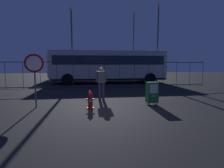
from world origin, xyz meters
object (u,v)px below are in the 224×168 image
at_px(fire_hydrant, 90,100).
at_px(newspaper_box_primary, 152,92).
at_px(street_light_far_left, 134,41).
at_px(bus_near, 108,65).
at_px(bus_far, 95,65).
at_px(street_light_near_right, 158,38).
at_px(stop_sign, 34,69).
at_px(street_light_near_left, 72,40).
at_px(pedestrian, 101,81).

height_order(fire_hydrant, newspaper_box_primary, newspaper_box_primary).
height_order(newspaper_box_primary, street_light_far_left, street_light_far_left).
relative_size(bus_near, bus_far, 0.99).
xyz_separation_m(street_light_near_right, street_light_far_left, (-0.94, 5.16, 0.37)).
xyz_separation_m(bus_near, street_light_near_right, (4.67, -0.39, 2.56)).
height_order(fire_hydrant, bus_far, bus_far).
relative_size(newspaper_box_primary, bus_far, 0.10).
height_order(bus_near, street_light_far_left, street_light_far_left).
bearing_deg(street_light_near_right, street_light_far_left, 100.29).
bearing_deg(bus_near, stop_sign, -114.14).
distance_m(newspaper_box_primary, street_light_near_right, 10.47).
height_order(bus_far, street_light_near_left, street_light_near_left).
height_order(fire_hydrant, street_light_near_right, street_light_near_right).
distance_m(fire_hydrant, newspaper_box_primary, 2.77).
distance_m(stop_sign, street_light_near_right, 12.76).
relative_size(stop_sign, street_light_near_left, 0.34).
bearing_deg(stop_sign, fire_hydrant, -13.89).
bearing_deg(newspaper_box_primary, fire_hydrant, -173.77).
relative_size(pedestrian, bus_far, 0.16).
height_order(newspaper_box_primary, street_light_near_left, street_light_near_left).
relative_size(fire_hydrant, street_light_far_left, 0.09).
bearing_deg(street_light_near_left, fire_hydrant, -81.92).
xyz_separation_m(street_light_near_left, street_light_near_right, (7.96, 0.35, 0.41)).
bearing_deg(bus_far, stop_sign, -106.17).
bearing_deg(stop_sign, street_light_far_left, 60.00).
bearing_deg(bus_near, fire_hydrant, -100.82).
xyz_separation_m(stop_sign, street_light_near_left, (0.98, 8.35, 2.26)).
xyz_separation_m(fire_hydrant, stop_sign, (-2.25, 0.56, 1.25)).
xyz_separation_m(bus_near, street_light_far_left, (3.73, 4.78, 2.93)).
relative_size(street_light_near_right, street_light_far_left, 0.91).
xyz_separation_m(pedestrian, street_light_near_left, (-1.89, 7.09, 2.92)).
height_order(newspaper_box_primary, pedestrian, pedestrian).
bearing_deg(newspaper_box_primary, street_light_near_left, 114.97).
bearing_deg(bus_far, street_light_far_left, -2.58).
distance_m(stop_sign, bus_near, 10.04).
height_order(bus_near, street_light_near_right, street_light_near_right).
bearing_deg(pedestrian, street_light_near_right, 50.79).
height_order(bus_far, street_light_near_right, street_light_near_right).
xyz_separation_m(pedestrian, bus_near, (1.41, 7.83, 0.76)).
relative_size(fire_hydrant, stop_sign, 0.33).
height_order(stop_sign, street_light_near_left, street_light_near_left).
bearing_deg(pedestrian, bus_near, 79.82).
relative_size(fire_hydrant, street_light_near_right, 0.10).
bearing_deg(bus_near, pedestrian, -99.13).
relative_size(stop_sign, bus_near, 0.21).
bearing_deg(street_light_near_left, newspaper_box_primary, -65.03).
relative_size(pedestrian, bus_near, 0.16).
bearing_deg(bus_far, pedestrian, -94.66).
bearing_deg(stop_sign, street_light_near_left, 83.29).
bearing_deg(stop_sign, bus_far, 76.87).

